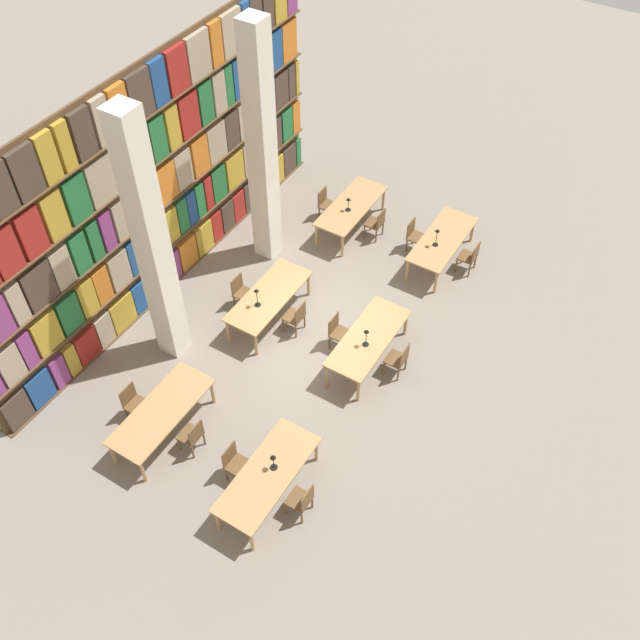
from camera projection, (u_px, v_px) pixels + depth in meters
The scene contains 27 objects.
ground_plane at pixel (315, 337), 16.02m from camera, with size 40.00×40.00×0.00m, color gray.
bookshelf_bank at pixel (161, 182), 15.37m from camera, with size 10.88×0.35×5.50m.
pillar_left at pixel (152, 245), 13.62m from camera, with size 0.51×0.51×6.00m.
pillar_center at pixel (262, 150), 15.72m from camera, with size 0.51×0.51×6.00m.
reading_table_0 at pixel (268, 475), 12.94m from camera, with size 2.31×0.91×0.72m.
chair_0 at pixel (302, 500), 12.82m from camera, with size 0.42×0.40×0.86m.
chair_1 at pixel (235, 462), 13.34m from camera, with size 0.42×0.40×0.86m.
desk_lamp_0 at pixel (273, 460), 12.77m from camera, with size 0.14×0.14×0.40m.
reading_table_1 at pixel (368, 339), 15.12m from camera, with size 2.31×0.91×0.72m.
chair_2 at pixel (399, 359), 15.00m from camera, with size 0.42×0.40×0.86m.
chair_3 at pixel (338, 331), 15.52m from camera, with size 0.42×0.40×0.86m.
desk_lamp_1 at pixel (366, 335), 14.69m from camera, with size 0.14×0.14×0.47m.
reading_table_2 at pixel (442, 240), 17.22m from camera, with size 2.31×0.91×0.72m.
chair_4 at pixel (470, 256), 17.12m from camera, with size 0.42×0.40×0.86m.
chair_5 at pixel (415, 235), 17.64m from camera, with size 0.42×0.40×0.86m.
desk_lamp_2 at pixel (437, 234), 16.76m from camera, with size 0.14×0.14×0.50m.
reading_table_3 at pixel (162, 412), 13.86m from camera, with size 2.31×0.91×0.72m.
chair_6 at pixel (192, 435), 13.74m from camera, with size 0.42×0.40×0.86m.
chair_7 at pixel (134, 402), 14.25m from camera, with size 0.42×0.40×0.86m.
reading_table_4 at pixel (269, 297), 15.95m from camera, with size 2.31×0.91×0.72m.
chair_8 at pixel (296, 317), 15.81m from camera, with size 0.42×0.40×0.86m.
chair_9 at pixel (242, 292), 16.33m from camera, with size 0.42×0.40×0.86m.
desk_lamp_3 at pixel (257, 294), 15.44m from camera, with size 0.14×0.14×0.50m.
reading_table_5 at pixel (351, 207), 18.07m from camera, with size 2.31×0.91×0.72m.
chair_10 at pixel (376, 223), 17.95m from camera, with size 0.42×0.40×0.86m.
chair_11 at pixel (326, 203), 18.47m from camera, with size 0.42×0.40×0.86m.
desk_lamp_4 at pixel (348, 202), 17.70m from camera, with size 0.14×0.14×0.39m.
Camera 1 is at (-8.84, -5.54, 12.16)m, focal length 40.00 mm.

